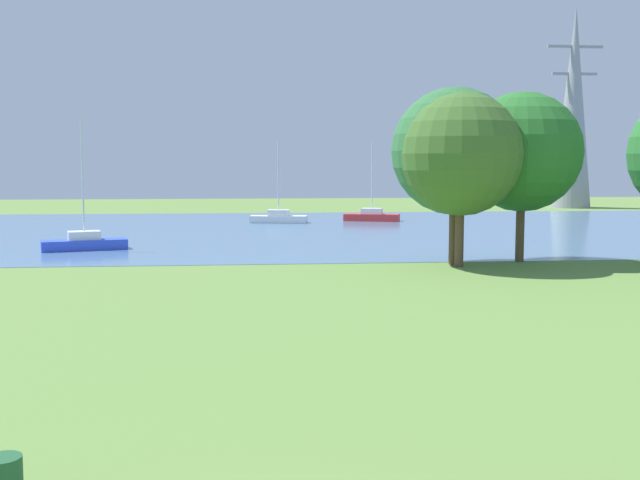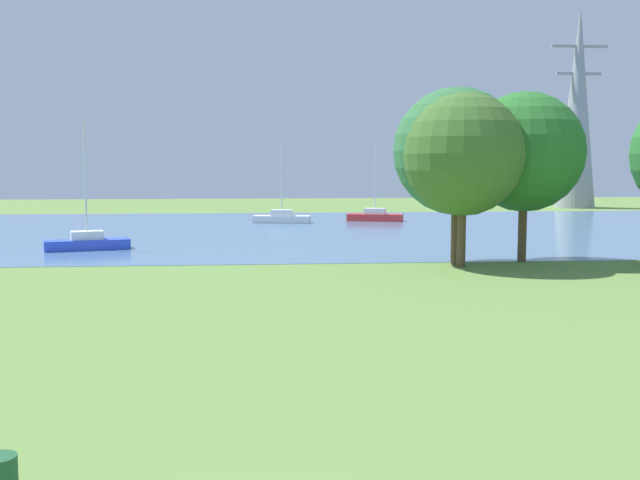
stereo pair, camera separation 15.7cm
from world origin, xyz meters
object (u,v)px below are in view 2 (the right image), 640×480
(sailboat_blue, at_px, (87,242))
(tree_east_near, at_px, (463,154))
(tree_west_far, at_px, (457,151))
(tree_west_near, at_px, (524,152))
(sailboat_white, at_px, (282,218))
(sailboat_red, at_px, (375,216))
(electricity_pylon, at_px, (578,107))

(sailboat_blue, relative_size, tree_east_near, 0.88)
(tree_west_far, xyz_separation_m, tree_west_near, (3.73, 0.80, -0.02))
(sailboat_blue, distance_m, sailboat_white, 22.92)
(sailboat_white, relative_size, tree_east_near, 0.80)
(sailboat_blue, xyz_separation_m, tree_west_near, (23.48, -7.45, 5.16))
(tree_west_far, relative_size, tree_west_near, 1.01)
(sailboat_red, bearing_deg, tree_west_far, -91.26)
(sailboat_red, relative_size, sailboat_blue, 0.90)
(sailboat_blue, height_order, electricity_pylon, electricity_pylon)
(electricity_pylon, bearing_deg, sailboat_white, -150.05)
(tree_east_near, xyz_separation_m, tree_west_near, (3.67, 1.66, 0.13))
(sailboat_red, height_order, tree_west_far, tree_west_far)
(sailboat_white, bearing_deg, sailboat_blue, -122.05)
(sailboat_white, height_order, tree_west_far, tree_west_far)
(sailboat_red, bearing_deg, sailboat_blue, -134.36)
(sailboat_red, xyz_separation_m, sailboat_white, (-8.22, -1.42, 0.00))
(tree_east_near, distance_m, tree_west_near, 4.03)
(sailboat_white, distance_m, tree_west_near, 29.61)
(tree_west_far, height_order, tree_west_near, tree_west_far)
(sailboat_blue, bearing_deg, sailboat_red, 45.64)
(sailboat_red, bearing_deg, tree_east_near, -91.10)
(tree_west_near, bearing_deg, sailboat_red, 96.24)
(sailboat_red, distance_m, tree_west_far, 29.56)
(sailboat_white, bearing_deg, sailboat_red, 9.80)
(sailboat_blue, bearing_deg, tree_west_far, -22.67)
(sailboat_red, xyz_separation_m, tree_west_far, (-0.64, -29.10, 5.19))
(tree_east_near, xyz_separation_m, electricity_pylon, (26.47, 48.19, 5.76))
(sailboat_white, xyz_separation_m, electricity_pylon, (34.11, 19.66, 10.81))
(sailboat_blue, distance_m, tree_east_near, 22.38)
(tree_east_near, height_order, tree_west_near, tree_west_near)
(tree_west_far, relative_size, tree_east_near, 1.03)
(tree_west_far, distance_m, tree_west_near, 3.82)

